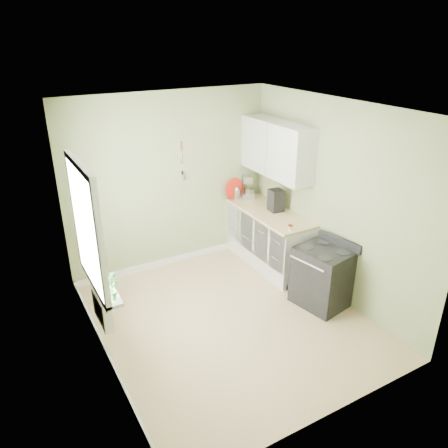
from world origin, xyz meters
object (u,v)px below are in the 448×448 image
stand_mixer (247,186)px  coffee_maker (276,201)px  kettle (236,193)px  stove (322,277)px

stand_mixer → coffee_maker: 0.76m
kettle → coffee_maker: coffee_maker is taller
kettle → coffee_maker: 0.78m
stove → kettle: size_ratio=4.57×
stand_mixer → coffee_maker: bearing=-86.4°
stove → coffee_maker: (0.10, 1.25, 0.65)m
stand_mixer → coffee_maker: size_ratio=1.23×
stove → kettle: kettle is taller
stand_mixer → coffee_maker: (0.05, -0.76, -0.02)m
kettle → coffee_maker: bearing=-70.8°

